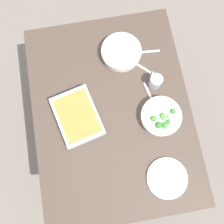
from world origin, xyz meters
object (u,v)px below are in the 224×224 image
Objects in this scene: spoon_by_broccoli at (152,100)px; broccoli_bowl at (161,117)px; side_plate at (167,178)px; stew_bowl at (121,52)px; drink_cup at (155,82)px; fork_on_table at (147,70)px; spoon_by_stew at (141,52)px; baking_dish at (78,116)px.

broccoli_bowl is at bearing -167.88° from spoon_by_broccoli.
side_plate is 0.44m from spoon_by_broccoli.
stew_bowl reaches higher than side_plate.
stew_bowl is 0.76m from side_plate.
drink_cup is 0.61× the size of fork_on_table.
stew_bowl is 2.80× the size of drink_cup.
baking_dish is at bearing 127.41° from spoon_by_stew.
fork_on_table is (0.29, 0.02, -0.03)m from broccoli_bowl.
baking_dish is 0.54m from spoon_by_stew.
broccoli_bowl is 0.20m from drink_cup.
spoon_by_broccoli reaches higher than fork_on_table.
fork_on_table is (0.62, -0.02, -0.00)m from side_plate.
spoon_by_stew is (-0.01, -0.12, -0.03)m from stew_bowl.
stew_bowl reaches higher than spoon_by_broccoli.
drink_cup is 0.22m from spoon_by_stew.
baking_dish is (-0.34, 0.31, 0.00)m from stew_bowl.
spoon_by_broccoli is 1.26× the size of fork_on_table.
side_plate is at bearing 178.39° from fork_on_table.
broccoli_bowl is 0.67× the size of baking_dish.
baking_dish reaches higher than side_plate.
broccoli_bowl is 0.46m from baking_dish.
stew_bowl is 1.71× the size of fork_on_table.
fork_on_table is (-0.13, -0.13, -0.03)m from stew_bowl.
drink_cup is 0.54m from side_plate.
fork_on_table is at bearing -176.09° from spoon_by_stew.
baking_dish is 1.95× the size of spoon_by_stew.
spoon_by_broccoli is at bearing 12.12° from broccoli_bowl.
stew_bowl is 0.69× the size of baking_dish.
spoon_by_stew is (0.41, 0.03, -0.03)m from broccoli_bowl.
stew_bowl reaches higher than spoon_by_stew.
drink_cup is at bearing -2.90° from broccoli_bowl.
stew_bowl is at bearing 8.52° from side_plate.
drink_cup is 0.48× the size of spoon_by_stew.
baking_dish reaches higher than fork_on_table.
fork_on_table is at bearing -1.61° from side_plate.
drink_cup is 0.39× the size of side_plate.
fork_on_table is at bearing 16.92° from drink_cup.
spoon_by_broccoli is at bearing -158.27° from stew_bowl.
broccoli_bowl is 0.41m from spoon_by_stew.
spoon_by_broccoli is 0.18m from fork_on_table.
stew_bowl is 0.34m from spoon_by_broccoli.
broccoli_bowl is 1.31× the size of spoon_by_broccoli.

